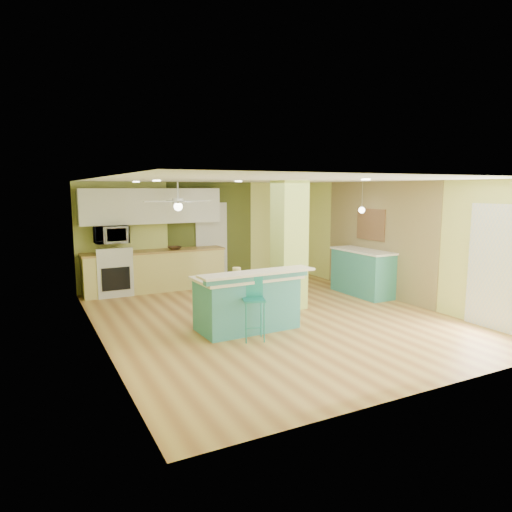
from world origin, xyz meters
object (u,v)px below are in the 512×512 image
Objects in this scene: bar_stool at (253,297)px; fruit_bowl at (175,248)px; peninsula at (247,301)px; side_counter at (363,272)px; canister at (237,273)px.

bar_stool is 4.02m from fruit_bowl.
bar_stool is 3.23× the size of fruit_bowl.
peninsula is 3.58m from side_counter.
peninsula is 1.95× the size of bar_stool.
side_counter is at bearing -34.15° from fruit_bowl.
fruit_bowl is (-0.01, 4.00, 0.30)m from bar_stool.
canister is (-0.22, -0.06, 0.51)m from peninsula.
peninsula is at bearing 15.65° from canister.
side_counter is 5.01× the size of fruit_bowl.
peninsula is 0.55m from bar_stool.
fruit_bowl is at bearing 90.43° from peninsula.
peninsula reaches higher than side_counter.
fruit_bowl is at bearing 88.91° from canister.
bar_stool is at bearing -89.84° from fruit_bowl.
canister reaches higher than peninsula.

